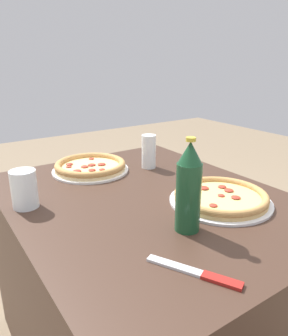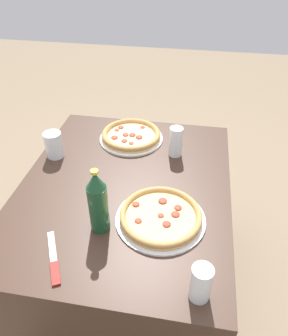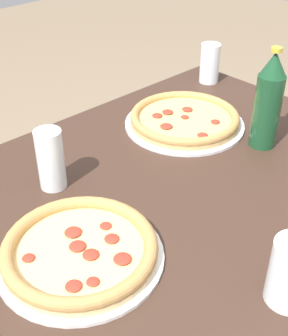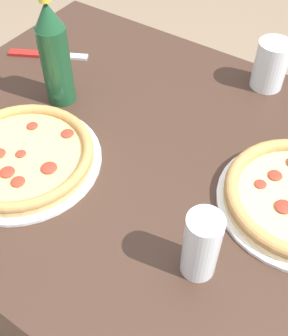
# 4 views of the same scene
# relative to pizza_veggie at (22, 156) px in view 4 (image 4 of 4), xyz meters

# --- Properties ---
(ground_plane) EXTENTS (8.00, 8.00, 0.00)m
(ground_plane) POSITION_rel_pizza_veggie_xyz_m (0.17, 0.17, -0.73)
(ground_plane) COLOR #847056
(table) EXTENTS (1.07, 0.86, 0.71)m
(table) POSITION_rel_pizza_veggie_xyz_m (0.17, 0.17, -0.37)
(table) COLOR #3D281E
(table) RESTS_ON ground_plane
(pizza_veggie) EXTENTS (0.33, 0.33, 0.04)m
(pizza_veggie) POSITION_rel_pizza_veggie_xyz_m (0.00, 0.00, 0.00)
(pizza_veggie) COLOR silver
(pizza_veggie) RESTS_ON table
(glass_iced_tea) EXTENTS (0.08, 0.08, 0.12)m
(glass_iced_tea) POSITION_rel_pizza_veggie_xyz_m (0.32, 0.53, 0.04)
(glass_iced_tea) COLOR white
(glass_iced_tea) RESTS_ON table
(glass_red_wine) EXTENTS (0.06, 0.06, 0.14)m
(glass_red_wine) POSITION_rel_pizza_veggie_xyz_m (0.42, -0.01, 0.05)
(glass_red_wine) COLOR white
(glass_red_wine) RESTS_ON table
(beer_bottle) EXTENTS (0.07, 0.07, 0.26)m
(beer_bottle) POSITION_rel_pizza_veggie_xyz_m (-0.07, 0.20, 0.10)
(beer_bottle) COLOR #194728
(beer_bottle) RESTS_ON table
(knife) EXTENTS (0.20, 0.12, 0.01)m
(knife) POSITION_rel_pizza_veggie_xyz_m (-0.23, 0.32, -0.02)
(knife) COLOR maroon
(knife) RESTS_ON table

